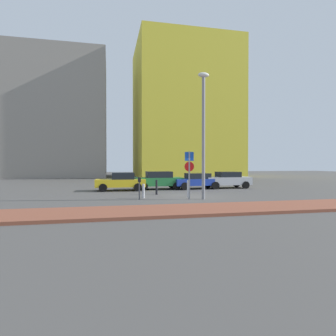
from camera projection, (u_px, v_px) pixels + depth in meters
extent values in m
plane|color=#4C4947|center=(186.00, 197.00, 18.39)|extent=(120.00, 120.00, 0.00)
cube|color=brown|center=(218.00, 209.00, 13.05)|extent=(40.00, 3.03, 0.14)
cube|color=gold|center=(120.00, 183.00, 22.69)|extent=(4.01, 1.80, 0.61)
cube|color=black|center=(123.00, 176.00, 22.72)|extent=(1.79, 1.60, 0.55)
cylinder|color=black|center=(103.00, 188.00, 21.62)|extent=(0.65, 0.24, 0.64)
cylinder|color=black|center=(104.00, 186.00, 23.28)|extent=(0.65, 0.24, 0.64)
cylinder|color=black|center=(138.00, 187.00, 22.12)|extent=(0.65, 0.24, 0.64)
cylinder|color=black|center=(136.00, 186.00, 23.78)|extent=(0.65, 0.24, 0.64)
cube|color=#237238|center=(158.00, 181.00, 23.94)|extent=(4.02, 1.82, 0.69)
cube|color=black|center=(159.00, 174.00, 23.94)|extent=(2.11, 1.67, 0.52)
cylinder|color=black|center=(144.00, 187.00, 22.77)|extent=(0.64, 0.22, 0.64)
cylinder|color=black|center=(141.00, 185.00, 24.54)|extent=(0.64, 0.22, 0.64)
cylinder|color=black|center=(176.00, 186.00, 23.34)|extent=(0.64, 0.22, 0.64)
cylinder|color=black|center=(172.00, 185.00, 25.12)|extent=(0.64, 0.22, 0.64)
cube|color=#1E389E|center=(196.00, 182.00, 24.39)|extent=(4.14, 2.09, 0.58)
cube|color=black|center=(198.00, 176.00, 24.42)|extent=(1.98, 1.81, 0.47)
cylinder|color=black|center=(185.00, 186.00, 23.14)|extent=(0.65, 0.26, 0.64)
cylinder|color=black|center=(178.00, 185.00, 24.91)|extent=(0.65, 0.26, 0.64)
cylinder|color=black|center=(215.00, 186.00, 23.88)|extent=(0.65, 0.26, 0.64)
cylinder|color=black|center=(206.00, 184.00, 25.66)|extent=(0.65, 0.26, 0.64)
cube|color=#B7BABF|center=(227.00, 181.00, 25.07)|extent=(4.16, 1.82, 0.68)
cube|color=black|center=(228.00, 174.00, 25.09)|extent=(1.89, 1.65, 0.47)
cylinder|color=black|center=(216.00, 186.00, 23.90)|extent=(0.64, 0.23, 0.64)
cylinder|color=black|center=(208.00, 184.00, 25.63)|extent=(0.64, 0.23, 0.64)
cylinder|color=black|center=(246.00, 185.00, 24.51)|extent=(0.64, 0.23, 0.64)
cylinder|color=black|center=(236.00, 184.00, 26.25)|extent=(0.64, 0.23, 0.64)
cylinder|color=gray|center=(189.00, 175.00, 17.19)|extent=(0.10, 0.10, 2.94)
cube|color=#1447B7|center=(189.00, 156.00, 17.17)|extent=(0.55, 0.07, 0.55)
cylinder|color=red|center=(189.00, 167.00, 17.18)|extent=(0.60, 0.06, 0.60)
cylinder|color=#4C4C51|center=(139.00, 191.00, 17.02)|extent=(0.08, 0.08, 1.06)
cube|color=black|center=(139.00, 180.00, 17.01)|extent=(0.18, 0.14, 0.28)
cylinder|color=gray|center=(203.00, 138.00, 17.15)|extent=(0.20, 0.20, 7.48)
ellipsoid|color=silver|center=(204.00, 75.00, 17.09)|extent=(0.70, 0.36, 0.30)
cylinder|color=#B7B7BC|center=(143.00, 191.00, 17.70)|extent=(0.16, 0.16, 0.90)
cylinder|color=#B7B7BC|center=(188.00, 189.00, 18.30)|extent=(0.13, 0.13, 1.10)
cylinder|color=black|center=(157.00, 187.00, 19.75)|extent=(0.15, 0.15, 1.04)
cube|color=gold|center=(184.00, 112.00, 49.74)|extent=(16.90, 15.17, 23.02)
cube|color=gray|center=(61.00, 116.00, 46.40)|extent=(14.65, 11.72, 20.20)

